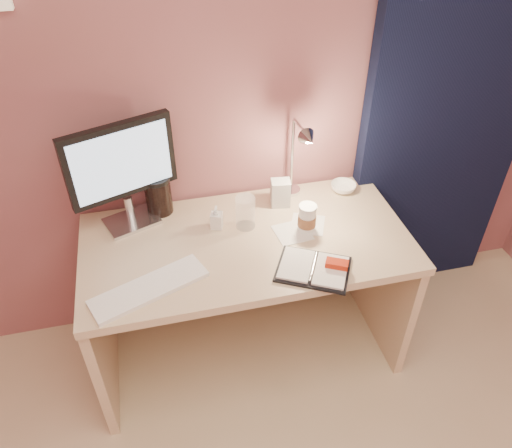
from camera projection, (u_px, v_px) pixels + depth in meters
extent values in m
plane|color=#995963|center=(226.00, 89.00, 2.08)|extent=(3.50, 0.00, 3.50)
cube|color=black|center=(451.00, 103.00, 2.32)|extent=(0.85, 0.08, 2.20)
cube|color=tan|center=(247.00, 243.00, 2.14)|extent=(1.40, 0.70, 0.04)
cube|color=tan|center=(101.00, 327.00, 2.25)|extent=(0.04, 0.66, 0.69)
cube|color=tan|center=(380.00, 277.00, 2.50)|extent=(0.04, 0.66, 0.69)
cube|color=tan|center=(234.00, 248.00, 2.59)|extent=(1.32, 0.03, 0.55)
cube|color=silver|center=(132.00, 221.00, 2.22)|extent=(0.27, 0.23, 0.02)
cylinder|color=silver|center=(129.00, 209.00, 2.18)|extent=(0.04, 0.04, 0.12)
cube|color=black|center=(120.00, 160.00, 2.02)|extent=(0.44, 0.19, 0.33)
cube|color=#A4C2DF|center=(117.00, 164.00, 2.00)|extent=(0.38, 0.15, 0.27)
cube|color=white|center=(149.00, 288.00, 1.90)|extent=(0.47, 0.29, 0.02)
cube|color=black|center=(313.00, 269.00, 1.98)|extent=(0.35, 0.32, 0.01)
cube|color=silver|center=(296.00, 264.00, 1.99)|extent=(0.20, 0.22, 0.01)
cube|color=silver|center=(331.00, 271.00, 1.96)|extent=(0.20, 0.22, 0.01)
cube|color=#B32B0F|center=(337.00, 264.00, 1.97)|extent=(0.10, 0.08, 0.02)
cube|color=silver|center=(292.00, 233.00, 2.17)|extent=(0.16, 0.16, 0.00)
cube|color=silver|center=(308.00, 224.00, 2.21)|extent=(0.19, 0.19, 0.00)
cylinder|color=silver|center=(307.00, 219.00, 2.15)|extent=(0.07, 0.07, 0.12)
cylinder|color=brown|center=(307.00, 220.00, 2.15)|extent=(0.08, 0.08, 0.05)
cylinder|color=silver|center=(308.00, 207.00, 2.11)|extent=(0.08, 0.08, 0.01)
cylinder|color=white|center=(245.00, 212.00, 2.16)|extent=(0.09, 0.09, 0.15)
imported|color=white|center=(343.00, 187.00, 2.40)|extent=(0.13, 0.13, 0.04)
imported|color=silver|center=(216.00, 217.00, 2.16)|extent=(0.06, 0.06, 0.11)
cylinder|color=black|center=(159.00, 196.00, 2.24)|extent=(0.12, 0.12, 0.17)
cube|color=beige|center=(280.00, 193.00, 2.29)|extent=(0.10, 0.08, 0.13)
cylinder|color=silver|center=(290.00, 190.00, 2.41)|extent=(0.10, 0.10, 0.02)
cylinder|color=silver|center=(292.00, 156.00, 2.29)|extent=(0.01, 0.01, 0.36)
cone|color=silver|center=(303.00, 140.00, 2.04)|extent=(0.08, 0.07, 0.07)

